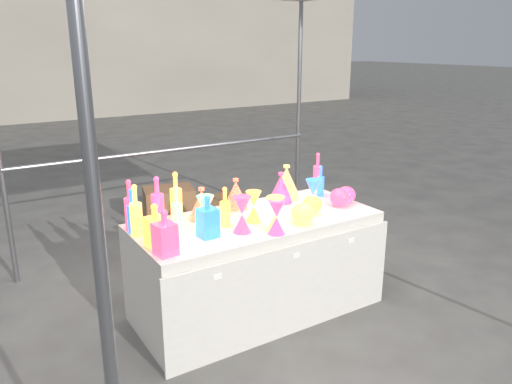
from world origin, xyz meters
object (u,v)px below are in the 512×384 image
display_table (257,265)px  cardboard_box_closed (169,205)px  bottle_0 (176,195)px  lampshade_0 (202,203)px  globe_0 (312,206)px  decanter_0 (155,225)px  hourglass_0 (242,215)px

display_table → cardboard_box_closed: 2.23m
bottle_0 → lampshade_0: size_ratio=1.45×
globe_0 → decanter_0: bearing=178.8°
decanter_0 → hourglass_0: size_ratio=1.12×
hourglass_0 → bottle_0: bearing=115.3°
display_table → hourglass_0: hourglass_0 is taller
hourglass_0 → decanter_0: bearing=172.2°
bottle_0 → decanter_0: 0.56m
globe_0 → cardboard_box_closed: bearing=94.8°
display_table → bottle_0: size_ratio=5.37×
hourglass_0 → globe_0: (0.64, 0.05, -0.07)m
bottle_0 → globe_0: (0.89, -0.47, -0.11)m
cardboard_box_closed → hourglass_0: size_ratio=2.19×
decanter_0 → lampshade_0: decanter_0 is taller
decanter_0 → globe_0: (1.23, -0.03, -0.08)m
bottle_0 → globe_0: bearing=-27.8°
display_table → bottle_0: bearing=144.1°
lampshade_0 → display_table: bearing=-24.4°
bottle_0 → hourglass_0: (0.25, -0.53, -0.05)m
display_table → bottle_0: bottle_0 is taller
display_table → globe_0: 0.62m
cardboard_box_closed → decanter_0: decanter_0 is taller
globe_0 → hourglass_0: bearing=-175.2°
decanter_0 → globe_0: size_ratio=1.85×
decanter_0 → globe_0: bearing=-7.4°
display_table → cardboard_box_closed: bearing=84.4°
globe_0 → display_table: bearing=163.3°
hourglass_0 → lampshade_0: size_ratio=1.07×
bottle_0 → globe_0: 1.02m
bottle_0 → decanter_0: bearing=-126.8°
display_table → globe_0: globe_0 is taller
decanter_0 → hourglass_0: (0.58, -0.08, -0.01)m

